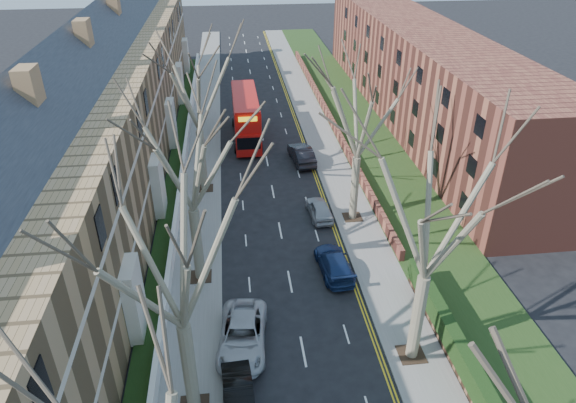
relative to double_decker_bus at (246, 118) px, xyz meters
name	(u,v)px	position (x,y,z in m)	size (l,w,h in m)	color
pavement_left	(204,138)	(-4.36, 0.31, -2.16)	(3.00, 102.00, 0.12)	slate
pavement_right	(319,133)	(7.64, 0.31, -2.16)	(3.00, 102.00, 0.12)	slate
terrace_left	(104,119)	(-12.00, -7.69, 3.31)	(9.70, 78.00, 13.60)	#99784E
flats_right	(417,73)	(19.10, 4.31, 2.76)	(13.97, 54.00, 10.00)	brown
front_wall_left	(183,169)	(-6.01, -7.69, -1.60)	(0.30, 78.00, 1.00)	white
grass_verge_right	(361,130)	(12.14, 0.31, -2.07)	(6.00, 102.00, 0.06)	#203A15
tree_left_mid	(172,246)	(-4.06, -32.69, 7.34)	(10.50, 10.50, 14.71)	#766F54
tree_left_far	(187,148)	(-4.06, -22.69, 7.02)	(10.15, 10.15, 14.22)	#766F54
tree_left_dist	(195,79)	(-4.06, -10.69, 7.34)	(10.50, 10.50, 14.71)	#766F54
tree_right_mid	(437,202)	(7.34, -30.69, 7.34)	(10.50, 10.50, 14.71)	#766F54
tree_right_far	(361,104)	(7.34, -16.69, 7.02)	(10.15, 10.15, 14.22)	#766F54
double_decker_bus	(246,118)	(0.00, 0.00, 0.00)	(2.80, 10.79, 4.51)	#B6100D
car_left_mid	(239,397)	(-1.92, -32.81, -1.55)	(1.42, 4.08, 1.34)	black
car_left_far	(243,335)	(-1.57, -28.87, -1.46)	(2.53, 5.49, 1.53)	#AEAEB4
car_right_near	(334,263)	(4.65, -23.00, -1.53)	(1.94, 4.76, 1.38)	navy
car_right_mid	(320,209)	(4.86, -16.08, -1.55)	(1.57, 3.91, 1.33)	#9FA1A7
car_right_far	(302,154)	(4.84, -6.31, -1.41)	(1.70, 4.88, 1.61)	black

